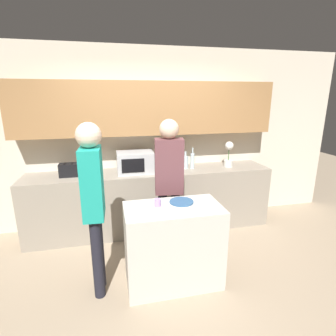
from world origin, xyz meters
name	(u,v)px	position (x,y,z in m)	size (l,w,h in m)	color
ground_plane	(174,288)	(0.00, 0.00, 0.00)	(14.00, 14.00, 0.00)	gray
back_wall	(148,127)	(0.00, 1.66, 1.54)	(6.40, 0.40, 2.70)	beige
back_counter	(152,200)	(0.00, 1.39, 0.46)	(3.60, 0.62, 0.92)	gray
kitchen_island	(173,245)	(0.02, 0.13, 0.45)	(1.01, 0.55, 0.89)	beige
microwave	(135,162)	(-0.23, 1.39, 1.07)	(0.52, 0.39, 0.30)	#B7BABC
toaster	(69,170)	(-1.14, 1.39, 1.01)	(0.26, 0.16, 0.18)	black
potted_plant	(229,154)	(1.22, 1.39, 1.12)	(0.14, 0.14, 0.39)	silver
bottle_0	(174,163)	(0.33, 1.34, 1.05)	(0.06, 0.06, 0.32)	#194723
bottle_1	(178,163)	(0.42, 1.43, 1.01)	(0.08, 0.08, 0.23)	black
bottle_2	(185,162)	(0.53, 1.43, 1.02)	(0.09, 0.09, 0.26)	silver
bottle_3	(192,161)	(0.63, 1.39, 1.05)	(0.06, 0.06, 0.32)	silver
plate_on_island	(181,202)	(0.14, 0.22, 0.90)	(0.26, 0.26, 0.01)	#2D5684
cup_0	(158,203)	(-0.13, 0.18, 0.93)	(0.07, 0.07, 0.08)	#AE88D6
person_left	(169,177)	(0.10, 0.66, 1.05)	(0.36, 0.24, 1.74)	black
person_center	(93,196)	(-0.76, 0.16, 1.07)	(0.23, 0.35, 1.77)	black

